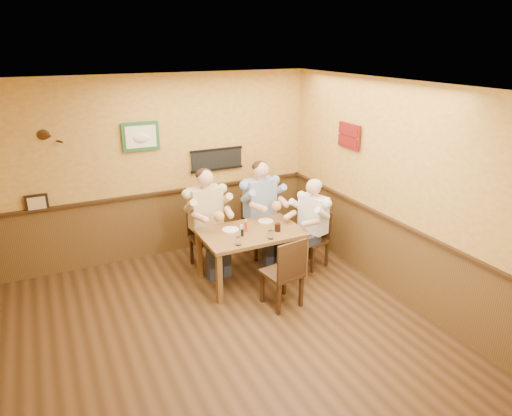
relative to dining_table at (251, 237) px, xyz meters
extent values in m
plane|color=#35210F|center=(-0.92, -1.08, -0.66)|extent=(5.00, 5.00, 0.00)
cube|color=silver|center=(-0.92, -1.08, 2.14)|extent=(5.00, 5.00, 0.02)
cube|color=gold|center=(-0.92, 1.42, 0.74)|extent=(5.00, 0.02, 2.80)
cube|color=gold|center=(-0.92, -3.58, 0.74)|extent=(5.00, 0.02, 2.80)
cube|color=gold|center=(1.58, -1.08, 0.74)|extent=(0.02, 5.00, 2.80)
cube|color=brown|center=(-0.92, 1.40, -0.16)|extent=(5.00, 0.02, 1.00)
cube|color=brown|center=(1.56, -1.08, -0.16)|extent=(0.02, 5.00, 1.00)
cube|color=black|center=(0.05, 1.38, 0.79)|extent=(0.88, 0.03, 0.34)
cube|color=#1D542A|center=(-1.12, 1.38, 1.26)|extent=(0.54, 0.03, 0.42)
cube|color=black|center=(-2.62, 1.38, 0.46)|extent=(0.30, 0.03, 0.26)
cube|color=maroon|center=(1.54, -0.03, 1.29)|extent=(0.03, 0.48, 0.36)
cube|color=brown|center=(0.00, 0.00, 0.07)|extent=(1.40, 0.90, 0.05)
cube|color=brown|center=(-0.64, -0.39, -0.31)|extent=(0.07, 0.07, 0.70)
cube|color=brown|center=(0.64, -0.39, -0.31)|extent=(0.07, 0.07, 0.70)
cube|color=brown|center=(-0.64, 0.39, -0.31)|extent=(0.07, 0.07, 0.70)
cube|color=brown|center=(0.64, 0.39, -0.31)|extent=(0.07, 0.07, 0.70)
cylinder|color=white|center=(-0.35, -0.34, 0.15)|extent=(0.08, 0.08, 0.11)
cylinder|color=silver|center=(0.12, -0.35, 0.15)|extent=(0.09, 0.09, 0.12)
cylinder|color=black|center=(0.33, -0.16, 0.15)|extent=(0.10, 0.10, 0.11)
cylinder|color=red|center=(-0.07, 0.03, 0.17)|extent=(0.05, 0.05, 0.16)
cylinder|color=silver|center=(-0.11, 0.07, 0.14)|extent=(0.04, 0.04, 0.09)
cylinder|color=black|center=(-0.18, -0.10, 0.14)|extent=(0.05, 0.05, 0.09)
cylinder|color=white|center=(-0.25, 0.16, 0.10)|extent=(0.28, 0.28, 0.02)
cylinder|color=white|center=(0.34, 0.23, 0.10)|extent=(0.26, 0.26, 0.01)
camera|label=1|loc=(-2.47, -5.26, 2.58)|focal=32.00mm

